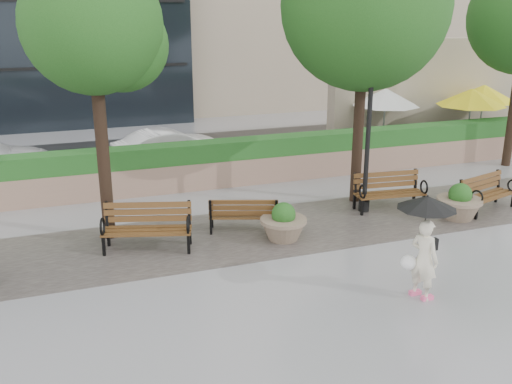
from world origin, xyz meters
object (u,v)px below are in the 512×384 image
object	(u,v)px
bench_2	(244,221)
bench_3	(389,199)
pedestrian	(425,237)
car_right	(170,147)
planter_right	(459,205)
bench_1	(148,237)
planter_left	(283,225)
bench_4	(487,201)
lamppost	(368,141)

from	to	relation	value
bench_2	bench_3	distance (m)	4.09
bench_2	pedestrian	size ratio (longest dim) A/B	0.89
car_right	planter_right	bearing A→B (deg)	-154.86
bench_1	car_right	xyz separation A→B (m)	(1.94, 6.91, 0.32)
bench_1	bench_3	bearing A→B (deg)	21.14
bench_2	car_right	size ratio (longest dim) A/B	0.46
planter_left	bench_4	bearing A→B (deg)	0.24
bench_3	pedestrian	size ratio (longest dim) A/B	0.98
bench_1	planter_left	distance (m)	3.05
bench_3	pedestrian	xyz separation A→B (m)	(-2.08, -4.33, 0.89)
bench_1	bench_2	xyz separation A→B (m)	(2.32, 0.34, -0.05)
bench_1	lamppost	size ratio (longest dim) A/B	0.48
planter_left	bench_2	bearing A→B (deg)	131.09
bench_3	car_right	size ratio (longest dim) A/B	0.50
planter_left	lamppost	distance (m)	3.31
bench_2	planter_right	xyz separation A→B (m)	(5.36, -1.02, 0.11)
bench_3	planter_right	xyz separation A→B (m)	(1.27, -1.19, 0.07)
planter_right	pedestrian	bearing A→B (deg)	-136.87
bench_3	pedestrian	world-z (taller)	pedestrian
planter_right	bench_2	bearing A→B (deg)	169.18
bench_3	planter_left	size ratio (longest dim) A/B	1.78
bench_4	pedestrian	xyz separation A→B (m)	(-4.46, -3.40, 0.90)
bench_3	planter_left	world-z (taller)	bench_3
car_right	pedestrian	distance (m)	11.02
bench_1	bench_2	size ratio (longest dim) A/B	1.18
bench_4	car_right	world-z (taller)	car_right
pedestrian	bench_1	bearing A→B (deg)	28.49
bench_2	bench_1	bearing A→B (deg)	27.69
bench_4	pedestrian	bearing A→B (deg)	-158.57
bench_3	bench_4	world-z (taller)	bench_3
bench_4	bench_3	bearing A→B (deg)	142.62
bench_1	bench_4	bearing A→B (deg)	13.83
bench_1	planter_right	distance (m)	7.72
lamppost	car_right	size ratio (longest dim) A/B	1.13
planter_right	car_right	xyz separation A→B (m)	(-5.75, 7.60, 0.26)
planter_right	bench_4	bearing A→B (deg)	13.03
bench_1	pedestrian	size ratio (longest dim) A/B	1.05
bench_1	planter_left	size ratio (longest dim) A/B	1.91
car_right	bench_1	bearing A→B (deg)	152.38
bench_4	pedestrian	size ratio (longest dim) A/B	0.94
planter_left	pedestrian	distance (m)	3.71
bench_3	pedestrian	distance (m)	4.89
planter_right	pedestrian	size ratio (longest dim) A/B	0.57
bench_3	pedestrian	bearing A→B (deg)	-109.17
bench_1	bench_2	world-z (taller)	bench_1
planter_left	planter_right	xyz separation A→B (m)	(4.67, -0.23, 0.02)
bench_2	planter_left	distance (m)	1.06
planter_left	pedestrian	xyz separation A→B (m)	(1.32, -3.37, 0.83)
bench_1	planter_right	size ratio (longest dim) A/B	1.83
bench_2	car_right	distance (m)	6.60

